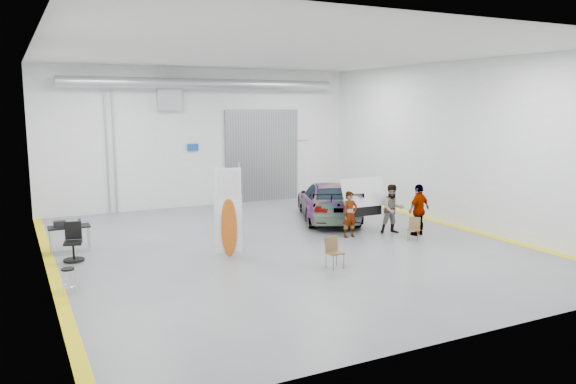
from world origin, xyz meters
name	(u,v)px	position (x,y,z in m)	size (l,w,h in m)	color
ground	(284,245)	(0.00, 0.00, 0.00)	(16.00, 16.00, 0.00)	slate
room_shell	(262,115)	(0.24, 2.22, 4.08)	(14.02, 16.18, 6.01)	silver
sedan_car	(328,201)	(3.31, 2.81, 0.74)	(2.08, 5.09, 1.48)	white
person_a	(350,214)	(2.46, -0.04, 0.79)	(0.57, 0.38, 1.57)	#9C6C55
person_b	(393,209)	(4.11, -0.20, 0.86)	(0.84, 0.64, 1.72)	slate
person_c	(419,210)	(4.72, -0.86, 0.89)	(1.03, 0.43, 1.78)	olive
surfboard_display	(231,218)	(-1.96, -0.41, 1.13)	(0.77, 0.36, 2.79)	white
folding_chair_near	(335,259)	(0.10, -2.92, 0.27)	(0.43, 0.45, 0.86)	brown
folding_chair_far	(413,234)	(4.04, -1.42, 0.24)	(0.51, 0.59, 0.78)	brown
shop_stool	(68,281)	(-6.64, -1.87, 0.31)	(0.32, 0.32, 0.63)	black
work_table	(66,226)	(-6.26, 2.36, 0.77)	(1.23, 0.64, 0.99)	#9A9EA3
office_chair	(73,244)	(-6.22, 1.12, 0.48)	(0.58, 0.60, 1.10)	black
trunk_lid	(362,190)	(3.31, 0.51, 1.50)	(1.72, 1.05, 0.04)	silver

